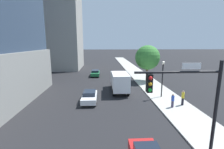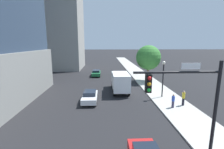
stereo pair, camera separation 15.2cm
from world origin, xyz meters
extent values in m
cube|color=#B2AFA8|center=(8.46, 20.00, 0.07)|extent=(4.32, 120.00, 0.15)
cube|color=#9E9B93|center=(-13.23, 44.41, 12.53)|extent=(13.15, 13.26, 25.06)
cube|color=gold|center=(-9.29, 40.43, 16.26)|extent=(0.90, 0.90, 32.51)
cylinder|color=black|center=(6.71, 3.71, 3.32)|extent=(0.20, 0.20, 6.35)
cylinder|color=black|center=(4.19, 3.71, 5.84)|extent=(5.04, 0.14, 0.14)
cube|color=black|center=(2.55, 3.71, 5.21)|extent=(0.32, 0.36, 1.05)
sphere|color=red|center=(2.55, 3.52, 5.55)|extent=(0.22, 0.22, 0.22)
sphere|color=orange|center=(2.55, 3.52, 5.21)|extent=(0.22, 0.22, 0.22)
sphere|color=green|center=(2.55, 3.52, 4.87)|extent=(0.22, 0.22, 0.22)
cube|color=white|center=(4.94, 3.71, 6.19)|extent=(1.10, 0.04, 0.36)
cylinder|color=black|center=(8.01, 16.00, 2.43)|extent=(0.16, 0.16, 4.57)
sphere|color=silver|center=(8.01, 16.00, 4.90)|extent=(0.44, 0.44, 0.44)
cylinder|color=brown|center=(8.55, 25.70, 1.57)|extent=(0.36, 0.36, 2.84)
sphere|color=#387F33|center=(8.55, 25.70, 4.76)|extent=(4.73, 4.73, 4.73)
cube|color=#1E6638|center=(-1.85, 31.89, 0.62)|extent=(1.88, 4.79, 0.63)
cube|color=#19212D|center=(-1.85, 31.81, 1.16)|extent=(1.58, 2.12, 0.46)
cylinder|color=black|center=(-2.68, 33.52, 0.35)|extent=(0.22, 0.70, 0.70)
cylinder|color=black|center=(-1.02, 33.52, 0.35)|extent=(0.22, 0.70, 0.70)
cylinder|color=black|center=(-2.68, 30.26, 0.35)|extent=(0.22, 0.70, 0.70)
cylinder|color=black|center=(-1.02, 30.26, 0.35)|extent=(0.22, 0.70, 0.70)
cube|color=silver|center=(-1.85, 14.88, 0.62)|extent=(1.83, 4.18, 0.66)
cube|color=#19212D|center=(-1.85, 15.01, 1.18)|extent=(1.54, 1.97, 0.47)
cylinder|color=black|center=(-2.66, 16.30, 0.34)|extent=(0.22, 0.68, 0.68)
cylinder|color=black|center=(-1.05, 16.30, 0.34)|extent=(0.22, 0.68, 0.68)
cylinder|color=black|center=(-2.66, 13.46, 0.34)|extent=(0.22, 0.68, 0.68)
cylinder|color=black|center=(-1.05, 13.46, 0.34)|extent=(0.22, 0.68, 0.68)
cube|color=silver|center=(2.48, 21.82, 1.65)|extent=(2.39, 1.89, 2.03)
cube|color=white|center=(2.48, 18.37, 1.84)|extent=(2.39, 4.71, 2.41)
cylinder|color=black|center=(1.43, 21.82, 0.53)|extent=(0.30, 1.06, 1.06)
cylinder|color=black|center=(3.53, 21.82, 0.53)|extent=(0.30, 1.06, 1.06)
cylinder|color=black|center=(1.43, 17.19, 0.53)|extent=(0.30, 1.06, 1.06)
cylinder|color=black|center=(3.53, 17.19, 0.53)|extent=(0.30, 1.06, 1.06)
cylinder|color=#38334C|center=(7.93, 12.20, 0.54)|extent=(0.28, 0.28, 0.77)
cylinder|color=#2D4CB2|center=(7.93, 12.20, 1.22)|extent=(0.34, 0.34, 0.60)
sphere|color=#997051|center=(7.93, 12.20, 1.62)|extent=(0.21, 0.21, 0.21)
cylinder|color=black|center=(9.43, 12.79, 0.59)|extent=(0.28, 0.28, 0.88)
cylinder|color=gold|center=(9.43, 12.79, 1.37)|extent=(0.34, 0.34, 0.68)
sphere|color=tan|center=(9.43, 12.79, 1.83)|extent=(0.24, 0.24, 0.24)
camera|label=1|loc=(-0.09, -5.10, 7.45)|focal=25.89mm
camera|label=2|loc=(0.06, -5.10, 7.45)|focal=25.89mm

